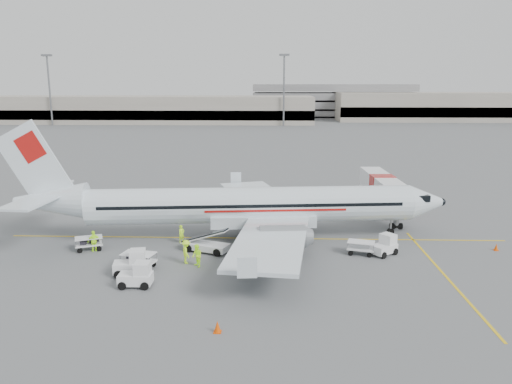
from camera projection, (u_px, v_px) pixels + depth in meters
ground at (255, 238)px, 44.56m from camera, size 360.00×360.00×0.00m
stripe_lead at (255, 238)px, 44.56m from camera, size 44.00×0.20×0.01m
stripe_cross at (443, 274)px, 36.30m from camera, size 0.20×20.00×0.01m
terminal_west at (152, 109)px, 171.76m from camera, size 110.00×22.00×9.00m
terminal_east at (459, 106)px, 182.76m from camera, size 90.00×26.00×10.00m
parking_garage at (332, 99)px, 198.42m from camera, size 62.00×24.00×14.00m
treeline at (269, 108)px, 214.72m from camera, size 300.00×3.00×6.00m
mast_west at (50, 91)px, 159.61m from camera, size 3.20×1.20×22.00m
mast_center at (284, 91)px, 157.20m from camera, size 3.20×1.20×22.00m
aircraft at (251, 181)px, 43.57m from camera, size 40.25×32.93×10.37m
jet_bridge at (382, 195)px, 52.45m from camera, size 3.59×15.79×4.12m
belt_loader at (207, 236)px, 40.76m from camera, size 5.18×3.46×2.63m
tug_fore at (384, 245)px, 40.14m from camera, size 2.42×2.30×1.65m
tug_mid at (135, 274)px, 33.88m from camera, size 2.25×1.30×1.73m
tug_aft at (130, 263)px, 35.94m from camera, size 2.58×1.75×1.84m
cart_loaded_a at (139, 261)px, 37.14m from camera, size 2.66×1.93×1.25m
cart_loaded_b at (89, 244)px, 41.31m from camera, size 2.48×1.97×1.13m
cart_empty_a at (278, 263)px, 36.74m from camera, size 2.40×1.54×1.20m
cart_empty_b at (361, 248)px, 40.27m from camera, size 2.38×1.78×1.11m
cone_nose at (496, 247)px, 41.28m from camera, size 0.37×0.37×0.60m
cone_port at (281, 204)px, 55.57m from camera, size 0.43×0.43×0.70m
cone_stbd at (217, 326)px, 27.73m from camera, size 0.43×0.43×0.70m
crew_a at (182, 234)px, 43.12m from camera, size 0.67×0.69×1.60m
crew_b at (197, 256)px, 37.48m from camera, size 1.03×1.08×1.76m
crew_c at (186, 252)px, 38.22m from camera, size 1.11×1.37×1.85m
crew_d at (94, 241)px, 40.95m from camera, size 1.10×0.91×1.76m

